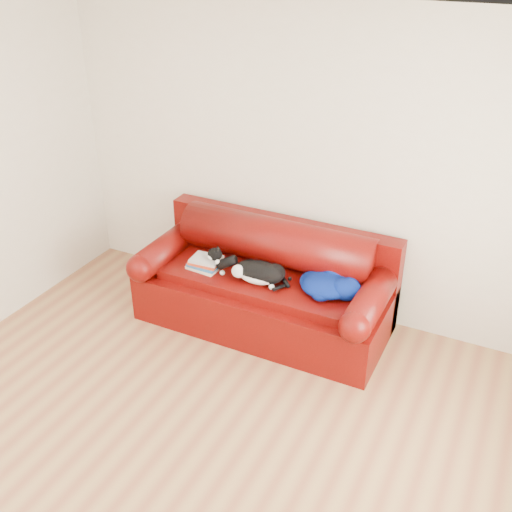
{
  "coord_description": "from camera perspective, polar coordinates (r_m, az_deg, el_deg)",
  "views": [
    {
      "loc": [
        1.66,
        -2.36,
        3.05
      ],
      "look_at": [
        -0.18,
        1.35,
        0.74
      ],
      "focal_mm": 42.0,
      "sensor_mm": 36.0,
      "label": 1
    }
  ],
  "objects": [
    {
      "name": "cat",
      "position": [
        4.82,
        0.21,
        -1.6
      ],
      "size": [
        0.61,
        0.33,
        0.22
      ],
      "rotation": [
        0.0,
        0.0,
        0.28
      ],
      "color": "black",
      "rests_on": "sofa_base"
    },
    {
      "name": "blanket",
      "position": [
        4.74,
        7.01,
        -2.68
      ],
      "size": [
        0.59,
        0.48,
        0.16
      ],
      "rotation": [
        0.0,
        0.0,
        0.29
      ],
      "color": "#020D4F",
      "rests_on": "sofa_base"
    },
    {
      "name": "room_shell",
      "position": [
        3.15,
        -5.87,
        2.93
      ],
      "size": [
        4.52,
        4.02,
        2.61
      ],
      "color": "beige",
      "rests_on": "ground"
    },
    {
      "name": "sofa_base",
      "position": [
        5.11,
        0.72,
        -4.23
      ],
      "size": [
        2.1,
        0.9,
        0.5
      ],
      "color": "#380203",
      "rests_on": "ground"
    },
    {
      "name": "sofa_back",
      "position": [
        5.14,
        1.92,
        -0.06
      ],
      "size": [
        2.1,
        1.01,
        0.88
      ],
      "color": "#380203",
      "rests_on": "ground"
    },
    {
      "name": "ground",
      "position": [
        4.2,
        -6.31,
        -17.68
      ],
      "size": [
        4.5,
        4.5,
        0.0
      ],
      "primitive_type": "plane",
      "color": "brown",
      "rests_on": "ground"
    },
    {
      "name": "book_stack",
      "position": [
        5.05,
        -4.83,
        -0.67
      ],
      "size": [
        0.28,
        0.22,
        0.1
      ],
      "rotation": [
        0.0,
        0.0,
        -0.0
      ],
      "color": "beige",
      "rests_on": "sofa_base"
    }
  ]
}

